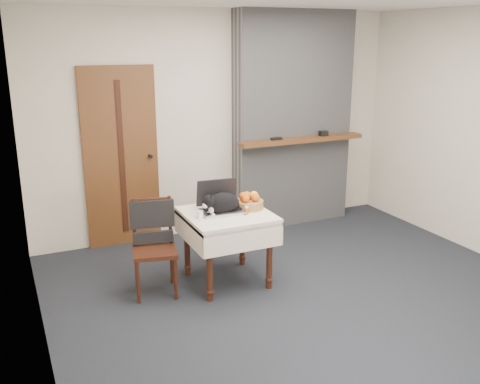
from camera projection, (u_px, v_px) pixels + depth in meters
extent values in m
plane|color=black|center=(305.00, 294.00, 4.94)|extent=(4.50, 4.50, 0.00)
cube|color=beige|center=(220.00, 123.00, 6.32)|extent=(4.50, 0.02, 2.60)
cube|color=beige|center=(30.00, 186.00, 3.67)|extent=(0.02, 4.00, 2.60)
cube|color=brown|center=(121.00, 158.00, 5.90)|extent=(0.82, 0.05, 2.00)
cube|color=#331B0D|center=(122.00, 158.00, 5.87)|extent=(0.06, 0.01, 1.70)
cylinder|color=black|center=(150.00, 156.00, 5.99)|extent=(0.04, 0.06, 0.04)
cube|color=gray|center=(292.00, 120.00, 6.55)|extent=(1.50, 0.30, 2.60)
cube|color=brown|center=(302.00, 140.00, 6.39)|extent=(1.62, 0.18, 0.05)
cube|color=black|center=(276.00, 139.00, 6.24)|extent=(0.14, 0.04, 0.03)
cube|color=black|center=(323.00, 133.00, 6.50)|extent=(0.10, 0.07, 0.06)
cylinder|color=#331B0D|center=(209.00, 268.00, 4.73)|extent=(0.06, 0.06, 0.64)
sphere|color=#331B0D|center=(210.00, 292.00, 4.80)|extent=(0.07, 0.07, 0.07)
cylinder|color=#331B0D|center=(269.00, 256.00, 4.97)|extent=(0.06, 0.06, 0.64)
sphere|color=#331B0D|center=(269.00, 280.00, 5.04)|extent=(0.07, 0.07, 0.07)
cylinder|color=#331B0D|center=(187.00, 245.00, 5.25)|extent=(0.06, 0.06, 0.64)
sphere|color=#331B0D|center=(188.00, 267.00, 5.32)|extent=(0.07, 0.07, 0.07)
cylinder|color=#331B0D|center=(242.00, 236.00, 5.49)|extent=(0.06, 0.06, 0.64)
sphere|color=#331B0D|center=(242.00, 257.00, 5.56)|extent=(0.07, 0.07, 0.07)
cube|color=beige|center=(227.00, 216.00, 5.01)|extent=(0.78, 0.78, 0.06)
cube|color=beige|center=(244.00, 240.00, 4.71)|extent=(0.78, 0.01, 0.22)
cube|color=beige|center=(212.00, 215.00, 5.38)|extent=(0.78, 0.01, 0.22)
cube|color=beige|center=(188.00, 233.00, 4.89)|extent=(0.01, 0.78, 0.22)
cube|color=beige|center=(263.00, 221.00, 5.20)|extent=(0.01, 0.78, 0.22)
cube|color=#B7B7BC|center=(222.00, 211.00, 5.01)|extent=(0.41, 0.30, 0.02)
cube|color=black|center=(222.00, 210.00, 5.00)|extent=(0.34, 0.21, 0.00)
cube|color=black|center=(216.00, 192.00, 5.11)|extent=(0.39, 0.10, 0.27)
cube|color=#A2C0EE|center=(216.00, 192.00, 5.11)|extent=(0.36, 0.09, 0.24)
ellipsoid|color=black|center=(222.00, 203.00, 4.96)|extent=(0.35, 0.25, 0.20)
ellipsoid|color=black|center=(231.00, 203.00, 5.02)|extent=(0.20, 0.21, 0.16)
sphere|color=black|center=(209.00, 201.00, 4.85)|extent=(0.14, 0.14, 0.11)
ellipsoid|color=white|center=(205.00, 205.00, 4.84)|extent=(0.06, 0.07, 0.06)
ellipsoid|color=white|center=(211.00, 210.00, 4.89)|extent=(0.06, 0.08, 0.08)
cone|color=black|center=(211.00, 196.00, 4.82)|extent=(0.05, 0.05, 0.05)
cone|color=black|center=(207.00, 194.00, 4.87)|extent=(0.05, 0.05, 0.05)
cylinder|color=black|center=(241.00, 209.00, 5.03)|extent=(0.17, 0.05, 0.03)
sphere|color=white|center=(213.00, 215.00, 4.87)|extent=(0.04, 0.04, 0.04)
sphere|color=white|center=(208.00, 213.00, 4.93)|extent=(0.04, 0.04, 0.04)
cylinder|color=white|center=(200.00, 215.00, 4.84)|extent=(0.06, 0.06, 0.07)
cylinder|color=#A85714|center=(247.00, 211.00, 4.96)|extent=(0.03, 0.03, 0.06)
cylinder|color=white|center=(247.00, 207.00, 4.95)|extent=(0.04, 0.04, 0.01)
cylinder|color=#A57842|center=(249.00, 204.00, 5.13)|extent=(0.27, 0.27, 0.08)
sphere|color=orange|center=(246.00, 198.00, 5.05)|extent=(0.08, 0.08, 0.08)
sphere|color=orange|center=(255.00, 198.00, 5.08)|extent=(0.08, 0.08, 0.08)
sphere|color=orange|center=(247.00, 195.00, 5.15)|extent=(0.08, 0.08, 0.08)
sphere|color=yellow|center=(254.00, 195.00, 5.16)|extent=(0.08, 0.08, 0.08)
sphere|color=orange|center=(243.00, 196.00, 5.12)|extent=(0.08, 0.08, 0.08)
cube|color=black|center=(246.00, 209.00, 5.10)|extent=(0.13, 0.11, 0.01)
cube|color=#331B0D|center=(155.00, 251.00, 4.85)|extent=(0.46, 0.46, 0.04)
cylinder|color=#331B0D|center=(138.00, 282.00, 4.71)|extent=(0.03, 0.03, 0.42)
cylinder|color=#331B0D|center=(176.00, 278.00, 4.79)|extent=(0.03, 0.03, 0.42)
cylinder|color=#331B0D|center=(136.00, 266.00, 5.02)|extent=(0.03, 0.03, 0.42)
cylinder|color=#331B0D|center=(172.00, 263.00, 5.10)|extent=(0.03, 0.03, 0.42)
cylinder|color=#331B0D|center=(134.00, 222.00, 4.90)|extent=(0.03, 0.03, 0.46)
cylinder|color=#331B0D|center=(170.00, 220.00, 4.97)|extent=(0.03, 0.03, 0.46)
cube|color=#331B0D|center=(152.00, 212.00, 4.91)|extent=(0.33, 0.09, 0.26)
cube|color=black|center=(152.00, 214.00, 4.91)|extent=(0.41, 0.14, 0.26)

